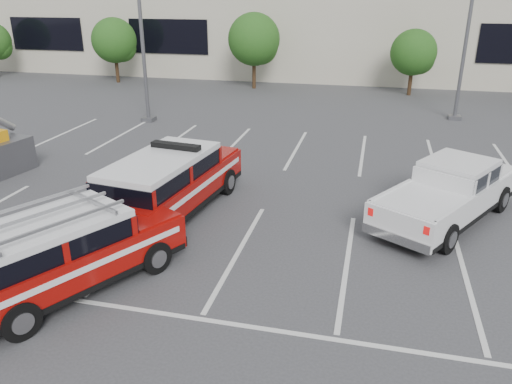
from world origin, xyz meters
TOP-DOWN VIEW (x-y plane):
  - ground at (0.00, 0.00)m, footprint 120.00×120.00m
  - stall_markings at (0.00, 4.50)m, footprint 23.00×15.00m
  - convention_building at (0.18, 31.86)m, footprint 60.00×16.99m
  - tree_left at (-14.91, 22.05)m, footprint 3.07×3.07m
  - tree_mid_left at (-4.91, 22.05)m, footprint 3.37×3.37m
  - tree_mid_right at (5.09, 22.05)m, footprint 2.77×2.77m
  - light_pole_left at (-8.00, 12.00)m, footprint 0.90×0.60m
  - light_pole_mid at (7.00, 16.00)m, footprint 0.90×0.60m
  - fire_chief_suv at (-2.58, 1.89)m, footprint 2.76×5.87m
  - white_pickup at (5.25, 3.23)m, footprint 4.45×5.69m
  - ladder_suv at (-3.20, -2.45)m, footprint 4.02×5.29m

SIDE VIEW (x-z plane):
  - ground at x=0.00m, z-range 0.00..0.00m
  - stall_markings at x=0.00m, z-range 0.00..0.01m
  - white_pickup at x=5.25m, z-range -0.17..1.52m
  - ladder_suv at x=-3.20m, z-range -0.20..1.76m
  - fire_chief_suv at x=-2.58m, z-range -0.18..1.81m
  - tree_mid_right at x=5.09m, z-range 0.51..4.50m
  - tree_left at x=-14.91m, z-range 0.56..4.98m
  - tree_mid_left at x=-4.91m, z-range 0.62..5.46m
  - convention_building at x=0.18m, z-range -1.88..11.32m
  - light_pole_left at x=-8.00m, z-range 0.07..10.31m
  - light_pole_mid at x=7.00m, z-range 0.07..10.31m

